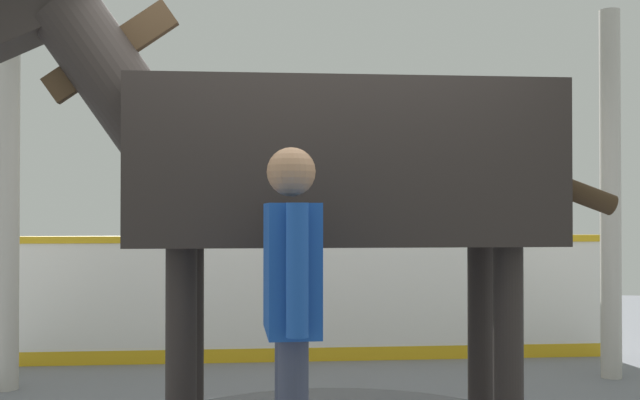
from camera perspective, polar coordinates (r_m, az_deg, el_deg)
The scene contains 5 objects.
barrier_wall at distance 6.49m, azimuth -0.64°, elevation -8.02°, with size 1.12×5.18×1.10m.
roof_post_near at distance 5.88m, azimuth -23.14°, elevation 0.58°, with size 0.16×0.16×2.92m, color #B7B2A8.
roof_post_far at distance 6.23m, azimuth 21.71°, elevation 0.50°, with size 0.16×0.16×2.92m, color #B7B2A8.
horse at distance 4.07m, azimuth -0.04°, elevation 2.67°, with size 1.30×3.62×2.70m.
handler at distance 3.21m, azimuth -2.26°, elevation -8.17°, with size 0.64×0.32×1.60m.
Camera 1 is at (-3.82, -0.37, 1.33)m, focal length 41.03 mm.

